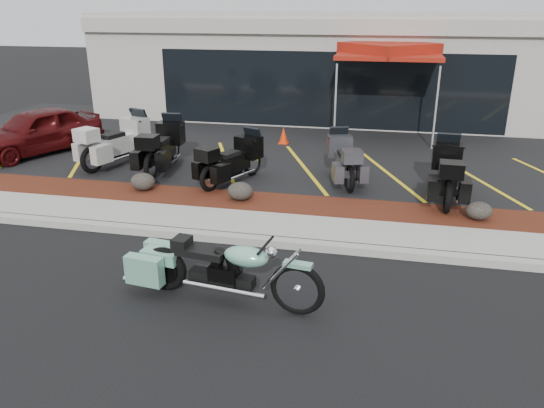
% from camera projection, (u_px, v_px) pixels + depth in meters
% --- Properties ---
extents(ground, '(90.00, 90.00, 0.00)m').
position_uv_depth(ground, '(256.00, 266.00, 9.29)').
color(ground, black).
rests_on(ground, ground).
extents(curb, '(24.00, 0.25, 0.15)m').
position_uv_depth(curb, '(267.00, 241.00, 10.09)').
color(curb, gray).
rests_on(curb, ground).
extents(sidewalk, '(24.00, 1.20, 0.15)m').
position_uv_depth(sidewalk, '(274.00, 227.00, 10.73)').
color(sidewalk, gray).
rests_on(sidewalk, ground).
extents(mulch_bed, '(24.00, 1.20, 0.16)m').
position_uv_depth(mulch_bed, '(285.00, 206.00, 11.83)').
color(mulch_bed, '#3A1B0D').
rests_on(mulch_bed, ground).
extents(upper_lot, '(26.00, 9.60, 0.15)m').
position_uv_depth(upper_lot, '(317.00, 147.00, 16.77)').
color(upper_lot, black).
rests_on(upper_lot, ground).
extents(dealership_building, '(18.00, 8.16, 4.00)m').
position_uv_depth(dealership_building, '(338.00, 64.00, 21.82)').
color(dealership_building, gray).
rests_on(dealership_building, ground).
extents(boulder_left, '(0.59, 0.49, 0.42)m').
position_uv_depth(boulder_left, '(143.00, 182.00, 12.54)').
color(boulder_left, black).
rests_on(boulder_left, mulch_bed).
extents(boulder_mid, '(0.58, 0.49, 0.41)m').
position_uv_depth(boulder_mid, '(240.00, 191.00, 11.91)').
color(boulder_mid, black).
rests_on(boulder_mid, mulch_bed).
extents(boulder_right, '(0.53, 0.44, 0.38)m').
position_uv_depth(boulder_right, '(479.00, 211.00, 10.83)').
color(boulder_right, black).
rests_on(boulder_right, mulch_bed).
extents(hero_cruiser, '(3.19, 1.19, 1.10)m').
position_uv_depth(hero_cruiser, '(298.00, 282.00, 7.66)').
color(hero_cruiser, '#6DAA91').
rests_on(hero_cruiser, ground).
extents(touring_white, '(1.67, 2.61, 1.42)m').
position_uv_depth(touring_white, '(139.00, 133.00, 15.08)').
color(touring_white, '#BBBBB7').
rests_on(touring_white, upper_lot).
extents(touring_black_front, '(1.02, 2.42, 1.38)m').
position_uv_depth(touring_black_front, '(173.00, 137.00, 14.67)').
color(touring_black_front, black).
rests_on(touring_black_front, upper_lot).
extents(touring_black_mid, '(1.66, 2.31, 1.26)m').
position_uv_depth(touring_black_mid, '(252.00, 152.00, 13.52)').
color(touring_black_mid, black).
rests_on(touring_black_mid, upper_lot).
extents(touring_grey, '(1.37, 2.27, 1.24)m').
position_uv_depth(touring_grey, '(338.00, 150.00, 13.71)').
color(touring_grey, '#333238').
rests_on(touring_grey, upper_lot).
extents(touring_black_rear, '(0.99, 2.36, 1.35)m').
position_uv_depth(touring_black_rear, '(446.00, 161.00, 12.55)').
color(touring_black_rear, black).
rests_on(touring_black_rear, upper_lot).
extents(parked_car, '(3.03, 4.17, 1.32)m').
position_uv_depth(parked_car, '(36.00, 131.00, 15.56)').
color(parked_car, '#41090A').
rests_on(parked_car, upper_lot).
extents(traffic_cone, '(0.37, 0.37, 0.51)m').
position_uv_depth(traffic_cone, '(284.00, 135.00, 16.78)').
color(traffic_cone, red).
rests_on(traffic_cone, upper_lot).
extents(popup_canopy, '(3.97, 3.97, 3.00)m').
position_uv_depth(popup_canopy, '(389.00, 52.00, 16.98)').
color(popup_canopy, silver).
rests_on(popup_canopy, upper_lot).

